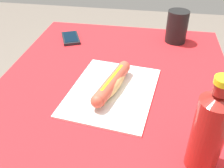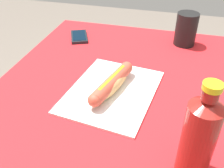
# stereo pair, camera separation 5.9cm
# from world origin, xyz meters

# --- Properties ---
(dining_table) EXTENTS (1.06, 0.77, 0.77)m
(dining_table) POSITION_xyz_m (0.00, 0.00, 0.61)
(dining_table) COLOR brown
(dining_table) RESTS_ON ground
(paper_wrapper) EXTENTS (0.35, 0.29, 0.01)m
(paper_wrapper) POSITION_xyz_m (-0.01, -0.00, 0.78)
(paper_wrapper) COLOR silver
(paper_wrapper) RESTS_ON dining_table
(hot_dog) EXTENTS (0.23, 0.09, 0.05)m
(hot_dog) POSITION_xyz_m (-0.01, -0.00, 0.81)
(hot_dog) COLOR #DBB26B
(hot_dog) RESTS_ON paper_wrapper
(cell_phone) EXTENTS (0.14, 0.11, 0.01)m
(cell_phone) POSITION_xyz_m (-0.35, -0.24, 0.78)
(cell_phone) COLOR black
(cell_phone) RESTS_ON dining_table
(soda_bottle) EXTENTS (0.07, 0.07, 0.23)m
(soda_bottle) POSITION_xyz_m (0.22, 0.24, 0.88)
(soda_bottle) COLOR maroon
(soda_bottle) RESTS_ON dining_table
(drinking_cup) EXTENTS (0.09, 0.09, 0.13)m
(drinking_cup) POSITION_xyz_m (-0.41, 0.20, 0.84)
(drinking_cup) COLOR black
(drinking_cup) RESTS_ON dining_table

